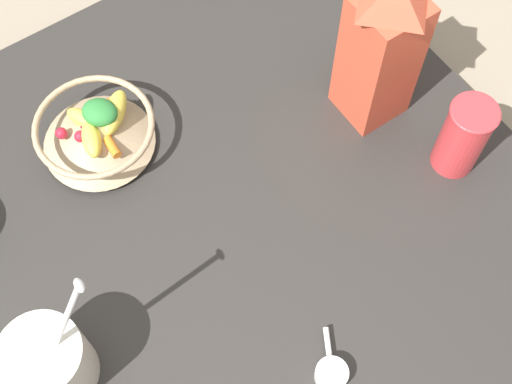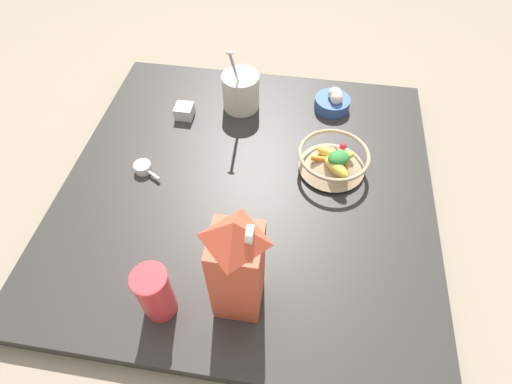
% 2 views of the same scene
% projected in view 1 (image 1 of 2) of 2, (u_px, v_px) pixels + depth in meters
% --- Properties ---
extents(ground_plane, '(6.00, 6.00, 0.00)m').
position_uv_depth(ground_plane, '(218.00, 230.00, 1.10)').
color(ground_plane, gray).
extents(countertop, '(0.95, 0.95, 0.04)m').
position_uv_depth(countertop, '(218.00, 225.00, 1.08)').
color(countertop, '#2D2B28').
rests_on(countertop, ground_plane).
extents(fruit_bowl, '(0.19, 0.19, 0.08)m').
position_uv_depth(fruit_bowl, '(97.00, 132.00, 1.09)').
color(fruit_bowl, tan).
rests_on(fruit_bowl, countertop).
extents(milk_carton, '(0.09, 0.09, 0.29)m').
position_uv_depth(milk_carton, '(381.00, 47.00, 1.03)').
color(milk_carton, '#CC4C33').
rests_on(milk_carton, countertop).
extents(yogurt_tub, '(0.15, 0.11, 0.24)m').
position_uv_depth(yogurt_tub, '(48.00, 362.00, 0.91)').
color(yogurt_tub, silver).
rests_on(yogurt_tub, countertop).
extents(drinking_cup, '(0.07, 0.07, 0.14)m').
position_uv_depth(drinking_cup, '(464.00, 136.00, 1.05)').
color(drinking_cup, '#DB383D').
rests_on(drinking_cup, countertop).
extents(measuring_scoop, '(0.06, 0.08, 0.02)m').
position_uv_depth(measuring_scoop, '(332.00, 372.00, 0.95)').
color(measuring_scoop, white).
rests_on(measuring_scoop, countertop).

